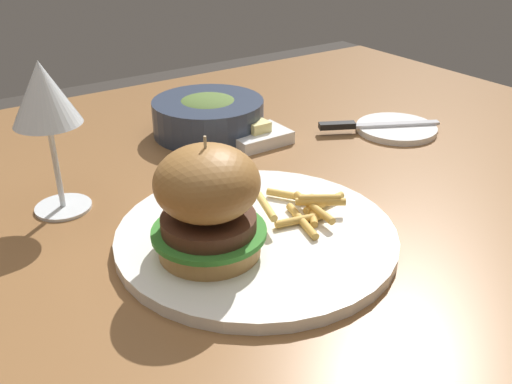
% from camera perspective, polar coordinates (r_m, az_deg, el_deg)
% --- Properties ---
extents(dining_table, '(1.46, 0.97, 0.74)m').
position_cam_1_polar(dining_table, '(0.82, -3.91, -3.97)').
color(dining_table, brown).
rests_on(dining_table, ground).
extents(main_plate, '(0.32, 0.32, 0.01)m').
position_cam_1_polar(main_plate, '(0.65, 0.03, -4.37)').
color(main_plate, white).
rests_on(main_plate, dining_table).
extents(burger_sandwich, '(0.12, 0.12, 0.13)m').
position_cam_1_polar(burger_sandwich, '(0.58, -4.85, -1.01)').
color(burger_sandwich, '#B78447').
rests_on(burger_sandwich, main_plate).
extents(fries_pile, '(0.12, 0.12, 0.02)m').
position_cam_1_polar(fries_pile, '(0.67, 4.99, -1.55)').
color(fries_pile, gold).
rests_on(fries_pile, main_plate).
extents(wine_glass, '(0.08, 0.08, 0.19)m').
position_cam_1_polar(wine_glass, '(0.70, -20.43, 8.77)').
color(wine_glass, silver).
rests_on(wine_glass, dining_table).
extents(bread_plate, '(0.13, 0.13, 0.01)m').
position_cam_1_polar(bread_plate, '(0.99, 13.84, 6.20)').
color(bread_plate, white).
rests_on(bread_plate, dining_table).
extents(table_knife, '(0.19, 0.11, 0.01)m').
position_cam_1_polar(table_knife, '(0.97, 11.11, 6.61)').
color(table_knife, silver).
rests_on(table_knife, bread_plate).
extents(butter_dish, '(0.09, 0.07, 0.04)m').
position_cam_1_polar(butter_dish, '(0.91, 0.23, 5.60)').
color(butter_dish, white).
rests_on(butter_dish, dining_table).
extents(soup_bowl, '(0.18, 0.18, 0.06)m').
position_cam_1_polar(soup_bowl, '(0.94, -4.79, 7.65)').
color(soup_bowl, '#2D384C').
rests_on(soup_bowl, dining_table).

